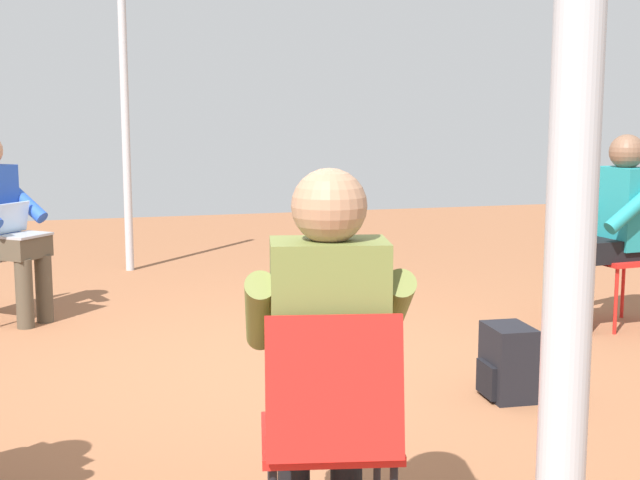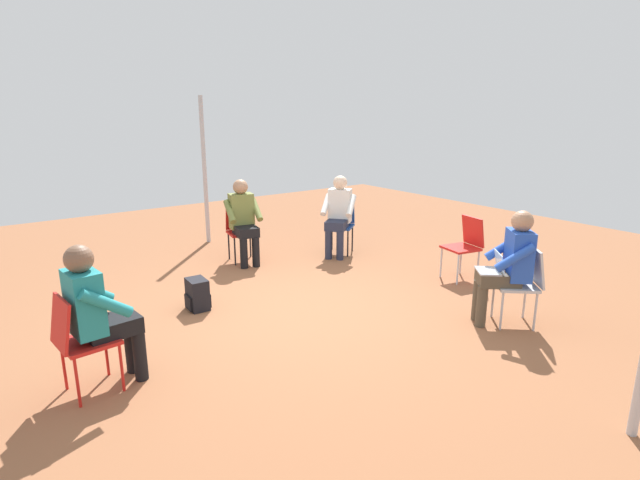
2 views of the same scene
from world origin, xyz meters
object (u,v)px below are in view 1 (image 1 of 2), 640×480
person_with_laptop (0,218)px  person_in_teal (611,221)px  backpack_near_laptop_user (508,366)px  person_in_olive (326,345)px  chair_south (631,250)px  chair_west (331,427)px

person_with_laptop → person_in_teal: same height
backpack_near_laptop_user → person_with_laptop: bearing=46.7°
person_in_olive → chair_south: bearing=52.7°
chair_south → chair_west: bearing=126.9°
chair_south → backpack_near_laptop_user: size_ratio=2.36×
person_with_laptop → backpack_near_laptop_user: (-2.33, -2.48, -0.53)m
chair_south → backpack_near_laptop_user: chair_south is taller
person_in_teal → backpack_near_laptop_user: (-1.11, 1.28, -0.54)m
chair_south → person_in_olive: 3.64m
chair_west → chair_south: same height
chair_south → person_with_laptop: bearing=67.2°
person_in_teal → person_in_olive: same height
person_with_laptop → person_in_teal: (-1.22, -3.76, 0.00)m
chair_west → chair_south: size_ratio=1.00×
person_in_olive → backpack_near_laptop_user: 1.89m
person_in_teal → person_in_olive: (-2.38, 2.57, 0.00)m
chair_south → backpack_near_laptop_user: 1.87m
person_with_laptop → person_in_olive: (-3.60, -1.19, 0.00)m
person_with_laptop → person_in_teal: bearing=112.5°
chair_west → person_with_laptop: 3.94m
chair_west → backpack_near_laptop_user: size_ratio=2.36×
chair_west → backpack_near_laptop_user: chair_west is taller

